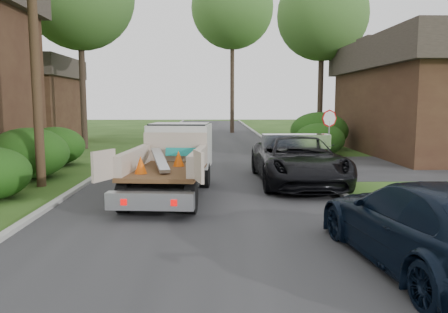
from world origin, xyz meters
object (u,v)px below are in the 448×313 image
utility_pole (34,27)px  tree_right_far (322,15)px  stop_sign (329,126)px  navy_suv (427,225)px  house_right (448,95)px  flatbed_truck (175,156)px  tree_center_far (232,8)px  house_left_far (19,98)px  black_pickup (298,160)px

utility_pole → tree_right_far: 20.12m
stop_sign → navy_suv: (-1.40, -11.50, -1.02)m
house_right → tree_right_far: bearing=132.5°
tree_right_far → flatbed_truck: tree_right_far is taller
tree_center_far → house_right: bearing=-55.5°
house_left_far → tree_center_far: tree_center_far is taller
stop_sign → house_right: size_ratio=0.19×
stop_sign → tree_center_far: size_ratio=0.17×
stop_sign → black_pickup: size_ratio=0.42×
stop_sign → black_pickup: (-2.06, -3.72, -0.96)m
navy_suv → tree_center_far: bearing=-92.5°
house_right → flatbed_truck: size_ratio=2.27×
house_right → tree_right_far: size_ratio=1.13×
house_left_far → tree_right_far: (21.00, -2.00, 5.43)m
navy_suv → utility_pole: bearing=-44.6°
tree_right_far → tree_center_far: 11.68m
tree_right_far → tree_center_far: bearing=118.8°
tree_right_far → flatbed_truck: size_ratio=2.01×
house_right → house_left_far: bearing=163.2°
utility_pole → tree_right_far: size_ratio=0.87×
stop_sign → navy_suv: size_ratio=0.48×
house_right → navy_suv: bearing=-119.1°
utility_pole → house_left_far: (-8.02, 17.02, -2.12)m
utility_pole → flatbed_truck: 6.14m
utility_pole → navy_suv: 12.71m
tree_center_far → flatbed_truck: tree_center_far is taller
utility_pole → tree_right_far: (12.98, 15.02, 3.31)m
utility_pole → black_pickup: utility_pole is taller
tree_center_far → navy_suv: 34.12m
utility_pole → black_pickup: bearing=2.0°
utility_pole → flatbed_truck: size_ratio=1.75×
house_left_far → tree_center_far: (15.50, 8.00, 7.93)m
tree_center_far → black_pickup: (1.14, -24.72, -10.16)m
tree_center_far → flatbed_truck: 27.98m
house_left_far → tree_right_far: size_ratio=0.66×
stop_sign → house_right: (7.80, 5.00, 1.38)m
tree_center_far → stop_sign: bearing=-81.3°
stop_sign → house_left_far: house_left_far is taller
house_right → flatbed_truck: house_right is taller
house_left_far → utility_pole: bearing=-64.8°
house_right → navy_suv: house_right is taller
tree_right_far → black_pickup: 17.16m
tree_right_far → black_pickup: size_ratio=1.95×
utility_pole → tree_center_far: size_ratio=0.68×
tree_center_far → black_pickup: 26.75m
tree_center_far → navy_suv: bearing=-86.8°
stop_sign → house_right: bearing=32.7°
stop_sign → utility_pole: 11.91m
utility_pole → black_pickup: (8.62, 0.30, -4.35)m
stop_sign → tree_right_far: size_ratio=0.22×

